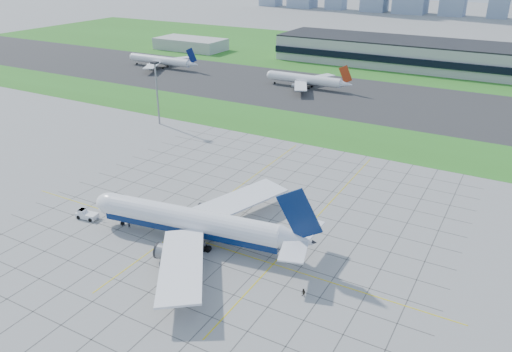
# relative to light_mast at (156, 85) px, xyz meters

# --- Properties ---
(ground) EXTENTS (1400.00, 1400.00, 0.00)m
(ground) POSITION_rel_light_mast_xyz_m (70.00, -65.00, -16.18)
(ground) COLOR #999994
(ground) RESTS_ON ground
(grass_median) EXTENTS (700.00, 35.00, 0.04)m
(grass_median) POSITION_rel_light_mast_xyz_m (70.00, 25.00, -16.16)
(grass_median) COLOR #2E6F1F
(grass_median) RESTS_ON ground
(asphalt_taxiway) EXTENTS (700.00, 75.00, 0.04)m
(asphalt_taxiway) POSITION_rel_light_mast_xyz_m (70.00, 80.00, -16.15)
(asphalt_taxiway) COLOR #383838
(asphalt_taxiway) RESTS_ON ground
(grass_far) EXTENTS (700.00, 145.00, 0.04)m
(grass_far) POSITION_rel_light_mast_xyz_m (70.00, 190.00, -16.16)
(grass_far) COLOR #2E6F1F
(grass_far) RESTS_ON ground
(apron_markings) EXTENTS (120.00, 130.00, 0.03)m
(apron_markings) POSITION_rel_light_mast_xyz_m (70.43, -53.91, -16.17)
(apron_markings) COLOR #474744
(apron_markings) RESTS_ON ground
(terminal) EXTENTS (260.00, 43.00, 15.80)m
(terminal) POSITION_rel_light_mast_xyz_m (110.00, 164.87, -8.29)
(terminal) COLOR #B7B7B2
(terminal) RESTS_ON ground
(service_block) EXTENTS (50.00, 25.00, 8.00)m
(service_block) POSITION_rel_light_mast_xyz_m (-90.00, 145.00, -12.18)
(service_block) COLOR #B7B7B2
(service_block) RESTS_ON ground
(light_mast) EXTENTS (2.50, 2.50, 25.60)m
(light_mast) POSITION_rel_light_mast_xyz_m (0.00, 0.00, 0.00)
(light_mast) COLOR gray
(light_mast) RESTS_ON ground
(airliner) EXTENTS (60.14, 60.53, 19.00)m
(airliner) POSITION_rel_light_mast_xyz_m (66.21, -67.50, -10.99)
(airliner) COLOR white
(airliner) RESTS_ON ground
(pushback_tug) EXTENTS (8.59, 3.66, 2.36)m
(pushback_tug) POSITION_rel_light_mast_xyz_m (34.40, -72.33, -15.13)
(pushback_tug) COLOR white
(pushback_tug) RESTS_ON ground
(crew_near) EXTENTS (0.57, 0.70, 1.65)m
(crew_near) POSITION_rel_light_mast_xyz_m (48.10, -70.75, -15.35)
(crew_near) COLOR black
(crew_near) RESTS_ON ground
(crew_far) EXTENTS (1.15, 1.04, 1.94)m
(crew_far) POSITION_rel_light_mast_xyz_m (98.88, -74.38, -15.21)
(crew_far) COLOR black
(crew_far) RESTS_ON ground
(distant_jet_0) EXTENTS (48.97, 42.66, 14.08)m
(distant_jet_0) POSITION_rel_light_mast_xyz_m (-69.28, 86.20, -11.69)
(distant_jet_0) COLOR white
(distant_jet_0) RESTS_ON ground
(distant_jet_1) EXTENTS (45.40, 42.66, 14.08)m
(distant_jet_1) POSITION_rel_light_mast_xyz_m (28.13, 84.22, -11.69)
(distant_jet_1) COLOR white
(distant_jet_1) RESTS_ON ground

